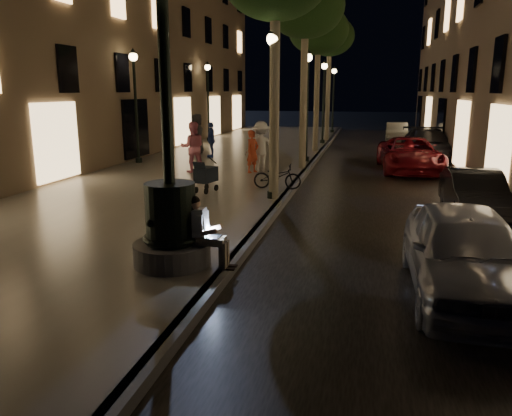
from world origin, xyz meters
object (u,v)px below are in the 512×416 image
(lamp_curb_a, at_px, (273,92))
(pedestrian_white, at_px, (261,147))
(tree_second, at_px, (305,8))
(car_rear, at_px, (428,144))
(seated_man_laptop, at_px, (204,229))
(car_third, at_px, (410,155))
(fountain_lamppost, at_px, (171,210))
(lamp_curb_b, at_px, (307,91))
(lamp_curb_c, at_px, (324,91))
(bicycle, at_px, (277,176))
(lamp_curb_d, at_px, (334,91))
(tree_far, at_px, (330,37))
(pedestrian_red, at_px, (253,152))
(tree_third, at_px, (318,31))
(car_second, at_px, (474,194))
(stroller, at_px, (206,175))
(lamp_left_b, at_px, (135,92))
(pedestrian_pink, at_px, (193,147))
(pedestrian_blue, at_px, (211,140))
(car_front, at_px, (465,252))
(lamp_left_c, at_px, (208,91))
(pedestrian_dark, at_px, (197,133))
(car_fifth, at_px, (397,132))

(lamp_curb_a, relative_size, pedestrian_white, 2.50)
(tree_second, relative_size, car_rear, 1.46)
(seated_man_laptop, relative_size, car_third, 0.26)
(car_rear, bearing_deg, fountain_lamppost, -113.82)
(lamp_curb_b, xyz_separation_m, lamp_curb_c, (0.00, 8.00, 0.00))
(bicycle, bearing_deg, tree_second, -4.82)
(car_third, bearing_deg, lamp_curb_d, 100.78)
(tree_far, xyz_separation_m, pedestrian_red, (-1.69, -13.56, -5.42))
(seated_man_laptop, bearing_deg, car_rear, 72.05)
(tree_third, xyz_separation_m, car_third, (4.39, -4.71, -5.44))
(car_second, bearing_deg, stroller, 174.90)
(lamp_left_b, distance_m, stroller, 7.86)
(stroller, distance_m, pedestrian_pink, 4.00)
(lamp_left_b, distance_m, pedestrian_blue, 4.16)
(lamp_left_b, distance_m, car_second, 14.29)
(pedestrian_pink, bearing_deg, car_front, 107.72)
(fountain_lamppost, distance_m, lamp_left_c, 23.00)
(lamp_curb_a, height_order, stroller, lamp_curb_a)
(lamp_curb_a, height_order, car_third, lamp_curb_a)
(seated_man_laptop, height_order, stroller, seated_man_laptop)
(lamp_left_b, xyz_separation_m, pedestrian_white, (5.73, -1.16, -2.07))
(fountain_lamppost, height_order, stroller, fountain_lamppost)
(lamp_left_b, bearing_deg, car_second, -26.29)
(lamp_curb_c, distance_m, lamp_curb_d, 8.00)
(seated_man_laptop, distance_m, lamp_curb_d, 30.09)
(lamp_curb_b, xyz_separation_m, car_front, (4.30, -13.86, -2.50))
(seated_man_laptop, relative_size, lamp_curb_a, 0.27)
(pedestrian_white, distance_m, bicycle, 3.69)
(tree_third, xyz_separation_m, pedestrian_dark, (-5.71, -2.19, -4.96))
(lamp_left_b, bearing_deg, lamp_curb_c, 54.63)
(seated_man_laptop, bearing_deg, pedestrian_white, 96.74)
(tree_second, xyz_separation_m, pedestrian_red, (-1.71, -1.56, -5.33))
(tree_third, distance_m, car_third, 8.43)
(stroller, relative_size, car_fifth, 0.29)
(pedestrian_pink, xyz_separation_m, pedestrian_blue, (-0.66, 4.40, -0.14))
(pedestrian_red, bearing_deg, car_front, -119.39)
(lamp_curb_c, height_order, stroller, lamp_curb_c)
(lamp_curb_d, height_order, lamp_left_c, same)
(lamp_curb_d, height_order, pedestrian_dark, lamp_curb_d)
(lamp_left_c, distance_m, car_rear, 13.70)
(lamp_left_b, bearing_deg, tree_far, 59.11)
(seated_man_laptop, distance_m, car_rear, 18.13)
(pedestrian_blue, distance_m, bicycle, 8.28)
(car_rear, bearing_deg, lamp_left_b, -161.43)
(bicycle, bearing_deg, lamp_curb_b, -3.19)
(seated_man_laptop, bearing_deg, stroller, 107.94)
(pedestrian_dark, bearing_deg, lamp_curb_c, -57.04)
(tree_third, distance_m, lamp_curb_b, 4.94)
(bicycle, bearing_deg, lamp_left_c, 23.32)
(lamp_curb_c, xyz_separation_m, pedestrian_blue, (-4.53, -7.60, -2.21))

